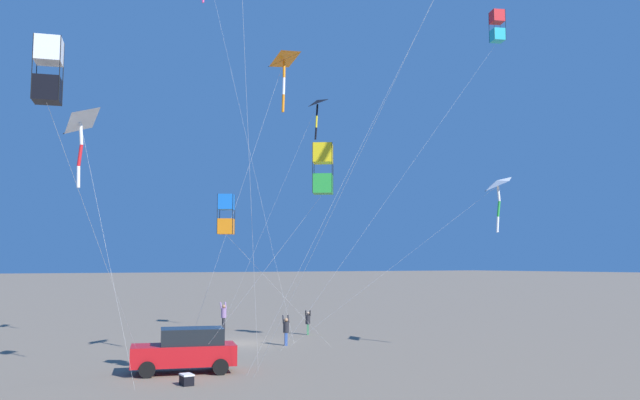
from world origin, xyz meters
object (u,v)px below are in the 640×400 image
at_px(kite_box_long_streamer_right, 323,169).
at_px(person_adult_flyer, 224,315).
at_px(kite_delta_green_low_center, 283,60).
at_px(kite_delta_orange_high_right, 79,122).
at_px(person_child_grey_jacket, 308,321).
at_px(kite_box_rainbow_low_near, 497,27).
at_px(parked_car, 186,350).
at_px(cooler_box, 187,379).
at_px(kite_box_small_distant, 226,214).
at_px(kite_box_red_high_left, 48,71).
at_px(kite_delta_purple_drifting, 497,185).
at_px(kite_delta_blue_topmost, 317,103).
at_px(person_child_green_jacket, 286,329).

bearing_deg(kite_box_long_streamer_right, person_adult_flyer, 168.63).
relative_size(person_adult_flyer, kite_box_long_streamer_right, 0.20).
relative_size(kite_delta_green_low_center, kite_delta_orange_high_right, 1.46).
xyz_separation_m(person_adult_flyer, person_child_grey_jacket, (5.91, 3.46, -0.16)).
bearing_deg(kite_box_rainbow_low_near, kite_delta_orange_high_right, -86.39).
xyz_separation_m(parked_car, kite_delta_orange_high_right, (4.89, -5.40, 8.23)).
xyz_separation_m(parked_car, person_child_grey_jacket, (-10.29, 11.53, -0.09)).
xyz_separation_m(cooler_box, kite_box_small_distant, (0.09, 1.46, 6.29)).
relative_size(cooler_box, kite_delta_green_low_center, 0.04).
relative_size(cooler_box, person_adult_flyer, 0.33).
bearing_deg(kite_box_red_high_left, kite_box_rainbow_low_near, 106.46).
distance_m(person_child_grey_jacket, kite_delta_purple_drifting, 15.40).
height_order(kite_delta_blue_topmost, kite_box_rainbow_low_near, kite_box_rainbow_low_near).
distance_m(kite_delta_orange_high_right, kite_box_rainbow_low_near, 21.62).
xyz_separation_m(kite_box_long_streamer_right, kite_box_red_high_left, (5.15, -10.82, 0.99)).
relative_size(kite_box_small_distant, kite_box_long_streamer_right, 1.01).
distance_m(kite_delta_green_low_center, kite_box_red_high_left, 14.39).
xyz_separation_m(person_child_grey_jacket, kite_delta_green_low_center, (11.84, -7.81, 12.80)).
xyz_separation_m(person_child_green_jacket, person_child_grey_jacket, (-4.25, 3.74, -0.05)).
distance_m(person_child_green_jacket, person_child_grey_jacket, 5.66).
height_order(parked_car, kite_box_small_distant, kite_box_small_distant).
distance_m(parked_car, cooler_box, 2.96).
height_order(person_child_grey_jacket, kite_delta_blue_topmost, kite_delta_blue_topmost).
bearing_deg(kite_box_red_high_left, kite_delta_orange_high_right, 162.78).
distance_m(person_adult_flyer, kite_box_red_high_left, 31.40).
height_order(person_adult_flyer, person_child_grey_jacket, person_adult_flyer).
height_order(person_adult_flyer, kite_delta_blue_topmost, kite_delta_blue_topmost).
distance_m(cooler_box, kite_box_small_distant, 6.46).
relative_size(kite_delta_purple_drifting, kite_box_small_distant, 0.98).
bearing_deg(kite_delta_blue_topmost, kite_delta_green_low_center, -36.14).
relative_size(person_child_grey_jacket, kite_delta_green_low_center, 0.11).
relative_size(kite_delta_green_low_center, kite_box_small_distant, 1.50).
relative_size(person_adult_flyer, kite_delta_green_low_center, 0.13).
xyz_separation_m(kite_delta_purple_drifting, kite_box_rainbow_low_near, (1.42, -1.13, 7.91)).
bearing_deg(person_child_grey_jacket, kite_box_long_streamer_right, -26.88).
distance_m(person_child_green_jacket, kite_box_long_streamer_right, 13.81).
bearing_deg(kite_box_long_streamer_right, person_child_green_jacket, 160.07).
xyz_separation_m(kite_delta_green_low_center, kite_box_long_streamer_right, (3.38, 0.09, -5.36)).
relative_size(kite_delta_green_low_center, kite_box_rainbow_low_near, 0.81).
bearing_deg(kite_box_red_high_left, parked_car, 145.19).
bearing_deg(kite_delta_orange_high_right, person_child_grey_jacket, 131.89).
bearing_deg(kite_delta_orange_high_right, kite_box_long_streamer_right, 89.80).
relative_size(kite_delta_blue_topmost, kite_box_red_high_left, 1.30).
xyz_separation_m(kite_delta_purple_drifting, kite_box_red_high_left, (7.89, -23.00, 0.59)).
distance_m(parked_car, kite_box_rainbow_low_near, 21.89).
relative_size(kite_delta_green_low_center, kite_delta_blue_topmost, 0.91).
height_order(kite_delta_green_low_center, kite_delta_blue_topmost, kite_delta_blue_topmost).
bearing_deg(kite_box_red_high_left, person_adult_flyer, 150.16).
relative_size(person_adult_flyer, kite_delta_orange_high_right, 0.19).
height_order(kite_delta_blue_topmost, kite_box_long_streamer_right, kite_delta_blue_topmost).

